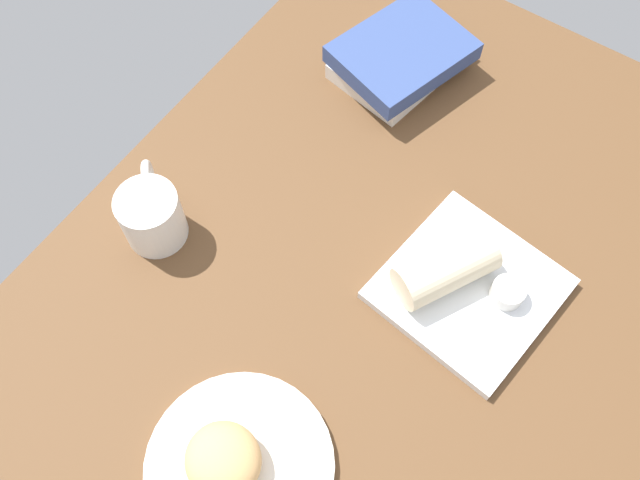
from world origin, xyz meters
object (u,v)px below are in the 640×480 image
(round_plate, at_px, (240,466))
(sauce_cup, at_px, (508,292))
(coffee_mug, at_px, (151,214))
(breakfast_wrap, at_px, (446,269))
(book_stack, at_px, (401,56))
(square_plate, at_px, (469,289))
(scone_pastry, at_px, (223,460))

(round_plate, xyz_separation_m, sauce_cup, (-0.38, 0.16, 0.02))
(coffee_mug, bearing_deg, breakfast_wrap, 112.61)
(round_plate, relative_size, book_stack, 0.98)
(square_plate, bearing_deg, coffee_mug, -67.88)
(scone_pastry, distance_m, book_stack, 0.67)
(square_plate, bearing_deg, breakfast_wrap, -72.98)
(round_plate, distance_m, sauce_cup, 0.41)
(sauce_cup, bearing_deg, book_stack, -129.19)
(round_plate, xyz_separation_m, coffee_mug, (-0.20, -0.30, 0.04))
(square_plate, distance_m, book_stack, 0.40)
(breakfast_wrap, distance_m, book_stack, 0.39)
(book_stack, bearing_deg, breakfast_wrap, 39.92)
(scone_pastry, relative_size, book_stack, 0.39)
(scone_pastry, height_order, breakfast_wrap, breakfast_wrap)
(square_plate, distance_m, breakfast_wrap, 0.06)
(sauce_cup, relative_size, coffee_mug, 0.40)
(scone_pastry, relative_size, breakfast_wrap, 0.68)
(book_stack, xyz_separation_m, coffee_mug, (0.45, -0.13, 0.01))
(square_plate, xyz_separation_m, book_stack, (-0.28, -0.28, 0.02))
(round_plate, height_order, book_stack, book_stack)
(round_plate, bearing_deg, scone_pastry, -60.46)
(scone_pastry, relative_size, square_plate, 0.43)
(square_plate, height_order, breakfast_wrap, breakfast_wrap)
(square_plate, xyz_separation_m, breakfast_wrap, (0.01, -0.04, 0.04))
(breakfast_wrap, height_order, book_stack, breakfast_wrap)
(round_plate, relative_size, breakfast_wrap, 1.69)
(coffee_mug, bearing_deg, sauce_cup, 111.62)
(scone_pastry, distance_m, sauce_cup, 0.42)
(square_plate, height_order, book_stack, book_stack)
(round_plate, relative_size, sauce_cup, 5.09)
(breakfast_wrap, height_order, coffee_mug, coffee_mug)
(round_plate, height_order, coffee_mug, coffee_mug)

